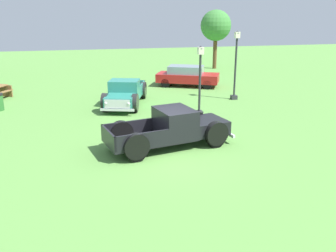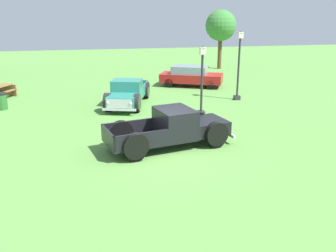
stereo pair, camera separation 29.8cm
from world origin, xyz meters
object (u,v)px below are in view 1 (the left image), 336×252
lamp_post_far (236,64)px  oak_tree_west (216,26)px  sedan_distant_a (187,76)px  pickup_truck_behind_left (124,94)px  pickup_truck_foreground (176,128)px  lamp_post_near (200,80)px

lamp_post_far → oak_tree_west: oak_tree_west is taller
lamp_post_far → oak_tree_west: size_ratio=0.78×
sedan_distant_a → lamp_post_far: lamp_post_far is taller
pickup_truck_behind_left → lamp_post_far: lamp_post_far is taller
pickup_truck_foreground → oak_tree_west: (8.54, 19.42, 3.15)m
pickup_truck_behind_left → sedan_distant_a: size_ratio=1.10×
pickup_truck_foreground → lamp_post_far: bearing=52.7°
pickup_truck_behind_left → oak_tree_west: 16.18m
pickup_truck_behind_left → oak_tree_west: (9.88, 12.42, 3.18)m
sedan_distant_a → lamp_post_near: (-1.48, -7.66, 1.14)m
pickup_truck_foreground → lamp_post_near: (2.28, 4.17, 1.16)m
pickup_truck_behind_left → oak_tree_west: size_ratio=0.98×
lamp_post_far → pickup_truck_foreground: bearing=-127.3°
sedan_distant_a → lamp_post_far: (1.74, -4.62, 1.41)m
lamp_post_near → oak_tree_west: (6.26, 15.25, 1.99)m
sedan_distant_a → lamp_post_far: 5.13m
pickup_truck_foreground → pickup_truck_behind_left: pickup_truck_foreground is taller
sedan_distant_a → lamp_post_near: lamp_post_near is taller
pickup_truck_behind_left → lamp_post_far: 6.99m
sedan_distant_a → oak_tree_west: size_ratio=0.89×
pickup_truck_foreground → lamp_post_far: size_ratio=1.30×
lamp_post_near → oak_tree_west: 16.60m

